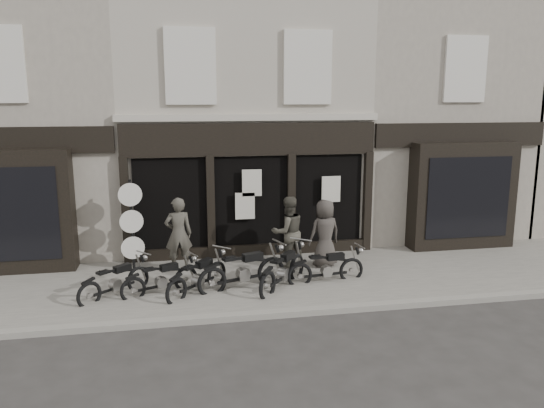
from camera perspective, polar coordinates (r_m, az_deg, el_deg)
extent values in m
plane|color=#2D2B28|center=(12.70, -0.21, -9.79)|extent=(90.00, 90.00, 0.00)
cube|color=#66625A|center=(13.51, -0.91, -8.20)|extent=(30.00, 4.20, 0.12)
cube|color=gray|center=(11.54, 0.93, -11.69)|extent=(30.00, 0.25, 0.13)
cube|color=#A1988A|center=(17.78, -3.77, 9.79)|extent=(7.20, 6.00, 8.20)
cube|color=black|center=(14.77, -2.28, 6.96)|extent=(7.10, 0.18, 0.90)
cube|color=black|center=(15.10, -2.26, -0.42)|extent=(6.50, 0.10, 2.95)
cube|color=black|center=(15.35, -2.18, -5.16)|extent=(7.10, 0.20, 0.44)
cube|color=#ACA495|center=(14.76, -2.32, 9.29)|extent=(7.30, 0.22, 0.18)
cube|color=beige|center=(14.63, -8.78, 14.44)|extent=(1.35, 0.12, 2.00)
cube|color=black|center=(14.66, -8.78, 14.44)|extent=(1.05, 0.06, 1.70)
cube|color=beige|center=(15.09, 3.86, 14.45)|extent=(1.35, 0.12, 2.00)
cube|color=black|center=(15.12, 3.83, 14.44)|extent=(1.05, 0.06, 1.70)
cube|color=black|center=(14.92, -15.44, -0.78)|extent=(0.22, 0.22, 3.00)
cube|color=black|center=(14.89, -6.60, -0.46)|extent=(0.22, 0.22, 3.00)
cube|color=black|center=(15.22, 2.07, -0.13)|extent=(0.22, 0.22, 3.00)
cube|color=black|center=(15.88, 10.20, 0.17)|extent=(0.22, 0.22, 3.00)
cube|color=beige|center=(14.79, -2.18, 2.29)|extent=(0.55, 0.04, 0.75)
cube|color=beige|center=(15.33, 6.36, 1.60)|extent=(0.55, 0.04, 0.75)
cube|color=beige|center=(14.88, -2.92, -0.21)|extent=(0.55, 0.04, 0.75)
cube|color=gray|center=(18.15, -24.35, 8.85)|extent=(5.50, 6.00, 8.20)
cube|color=black|center=(15.18, -26.51, -0.79)|extent=(3.20, 0.70, 3.20)
cube|color=black|center=(14.85, -26.87, -1.07)|extent=(2.60, 0.06, 2.40)
cube|color=black|center=(15.23, -26.81, 6.08)|extent=(5.40, 0.16, 0.70)
cube|color=gray|center=(19.59, 15.28, 9.56)|extent=(5.50, 6.00, 8.20)
cube|color=black|center=(16.87, 19.77, 0.86)|extent=(3.20, 0.70, 3.20)
cube|color=black|center=(16.58, 20.37, 0.64)|extent=(2.60, 0.06, 2.40)
cube|color=black|center=(16.92, 19.67, 7.04)|extent=(5.40, 0.16, 0.70)
cube|color=beige|center=(16.91, 20.09, 13.47)|extent=(1.30, 0.10, 1.90)
cube|color=black|center=(16.94, 20.04, 13.47)|extent=(1.00, 0.06, 1.60)
torus|color=black|center=(13.23, -14.22, -7.84)|extent=(0.52, 0.48, 0.63)
torus|color=black|center=(12.51, -19.07, -9.26)|extent=(0.52, 0.48, 0.63)
cube|color=black|center=(12.87, -16.56, -8.69)|extent=(0.85, 0.76, 0.06)
cube|color=gray|center=(12.86, -16.51, -8.36)|extent=(0.28, 0.27, 0.24)
cube|color=black|center=(12.87, -15.80, -6.66)|extent=(0.42, 0.40, 0.16)
cube|color=black|center=(12.57, -17.70, -7.02)|extent=(0.33, 0.32, 0.06)
cylinder|color=gray|center=(13.17, -13.65, -5.12)|extent=(0.38, 0.42, 0.03)
torus|color=black|center=(13.02, -9.25, -7.97)|extent=(0.60, 0.32, 0.62)
torus|color=black|center=(12.56, -14.72, -8.94)|extent=(0.60, 0.32, 0.62)
cube|color=black|center=(12.79, -11.92, -8.61)|extent=(1.00, 0.48, 0.05)
cube|color=gray|center=(12.77, -11.86, -8.29)|extent=(0.26, 0.24, 0.24)
cube|color=black|center=(12.74, -11.02, -6.67)|extent=(0.44, 0.31, 0.15)
cube|color=black|center=(12.55, -13.16, -6.87)|extent=(0.32, 0.28, 0.05)
cylinder|color=gray|center=(12.92, -8.53, -5.32)|extent=(0.24, 0.49, 0.03)
torus|color=black|center=(13.17, -5.97, -7.55)|extent=(0.53, 0.54, 0.67)
torus|color=black|center=(12.17, -10.25, -9.28)|extent=(0.53, 0.54, 0.67)
cube|color=black|center=(12.67, -8.02, -8.55)|extent=(0.84, 0.87, 0.06)
cube|color=gray|center=(12.66, -7.97, -8.20)|extent=(0.29, 0.29, 0.25)
cube|color=black|center=(12.71, -7.32, -6.33)|extent=(0.43, 0.44, 0.17)
cube|color=black|center=(12.31, -8.99, -6.78)|extent=(0.34, 0.35, 0.06)
cylinder|color=gray|center=(13.13, -5.44, -4.63)|extent=(0.43, 0.42, 0.04)
torus|color=black|center=(13.20, -0.13, -7.27)|extent=(0.73, 0.34, 0.74)
torus|color=black|center=(12.52, -6.47, -8.38)|extent=(0.73, 0.34, 0.74)
cube|color=black|center=(12.85, -3.21, -8.01)|extent=(1.24, 0.49, 0.07)
cube|color=gray|center=(12.84, -3.13, -7.62)|extent=(0.31, 0.27, 0.28)
cube|color=black|center=(12.82, -2.10, -5.69)|extent=(0.54, 0.34, 0.19)
cube|color=black|center=(12.55, -4.58, -5.89)|extent=(0.38, 0.32, 0.07)
cylinder|color=gray|center=(13.10, 0.78, -4.11)|extent=(0.25, 0.61, 0.04)
torus|color=black|center=(13.54, 2.66, -6.86)|extent=(0.52, 0.61, 0.71)
torus|color=black|center=(12.27, -0.49, -8.81)|extent=(0.52, 0.61, 0.71)
cube|color=black|center=(12.91, 1.16, -7.97)|extent=(0.83, 1.00, 0.06)
cube|color=gray|center=(12.90, 1.21, -7.59)|extent=(0.30, 0.31, 0.27)
cube|color=black|center=(12.99, 1.73, -5.61)|extent=(0.44, 0.49, 0.18)
cube|color=black|center=(12.48, 0.50, -6.12)|extent=(0.36, 0.38, 0.06)
cylinder|color=gray|center=(13.54, 3.11, -3.82)|extent=(0.49, 0.41, 0.04)
torus|color=black|center=(13.57, 8.51, -7.07)|extent=(0.65, 0.16, 0.65)
torus|color=black|center=(13.05, 3.00, -7.71)|extent=(0.65, 0.16, 0.65)
cube|color=black|center=(13.31, 5.81, -7.55)|extent=(1.13, 0.18, 0.06)
cube|color=gray|center=(13.29, 5.89, -7.23)|extent=(0.25, 0.20, 0.25)
cube|color=black|center=(13.27, 6.83, -5.64)|extent=(0.45, 0.21, 0.16)
cube|color=black|center=(13.06, 4.69, -5.71)|extent=(0.31, 0.22, 0.06)
cylinder|color=gray|center=(13.48, 9.39, -4.43)|extent=(0.10, 0.55, 0.03)
imported|color=#403D35|center=(14.05, -10.03, -3.20)|extent=(0.74, 0.51, 1.94)
imported|color=#413E35|center=(14.11, 1.73, -3.02)|extent=(1.07, 0.92, 1.92)
imported|color=#393430|center=(14.24, 5.69, -3.14)|extent=(1.00, 0.77, 1.82)
cylinder|color=black|center=(14.68, -14.59, -7.07)|extent=(0.39, 0.39, 0.07)
cylinder|color=black|center=(14.35, -14.83, -2.42)|extent=(0.08, 0.08, 2.51)
cylinder|color=black|center=(14.14, -15.02, 0.99)|extent=(0.61, 0.14, 0.61)
cylinder|color=beige|center=(14.11, -15.02, 0.97)|extent=(0.61, 0.11, 0.61)
cylinder|color=black|center=(14.28, -14.87, -1.81)|extent=(0.61, 0.14, 0.61)
cylinder|color=beige|center=(14.25, -14.88, -1.84)|extent=(0.61, 0.11, 0.61)
cylinder|color=black|center=(14.45, -14.73, -4.56)|extent=(0.61, 0.14, 0.61)
cylinder|color=beige|center=(14.42, -14.73, -4.59)|extent=(0.61, 0.11, 0.61)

